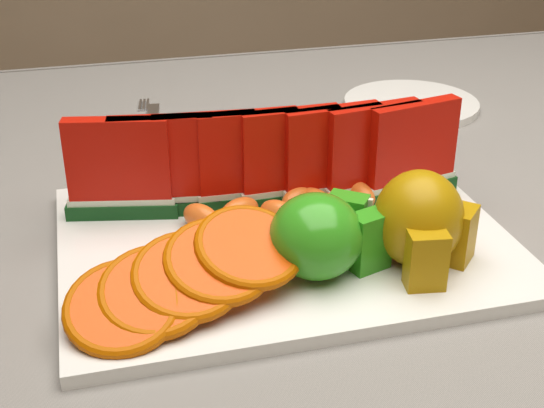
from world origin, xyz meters
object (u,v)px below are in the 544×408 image
object	(u,v)px
apple_cluster	(324,235)
fork	(151,126)
platter	(284,241)
side_plate	(411,104)
pear_cluster	(421,222)

from	to	relation	value
apple_cluster	fork	bearing A→B (deg)	104.31
apple_cluster	fork	size ratio (longest dim) A/B	0.56
platter	fork	size ratio (longest dim) A/B	2.05
apple_cluster	side_plate	bearing A→B (deg)	56.63
pear_cluster	platter	bearing A→B (deg)	143.95
apple_cluster	pear_cluster	world-z (taller)	pear_cluster
platter	apple_cluster	world-z (taller)	apple_cluster
side_plate	fork	xyz separation A→B (m)	(-0.35, 0.01, -0.00)
platter	pear_cluster	world-z (taller)	pear_cluster
side_plate	pear_cluster	bearing A→B (deg)	-113.26
pear_cluster	side_plate	distance (m)	0.42
platter	side_plate	distance (m)	0.41
side_plate	apple_cluster	bearing A→B (deg)	-123.37
platter	pear_cluster	distance (m)	0.13
platter	apple_cluster	xyz separation A→B (m)	(0.02, -0.06, 0.04)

